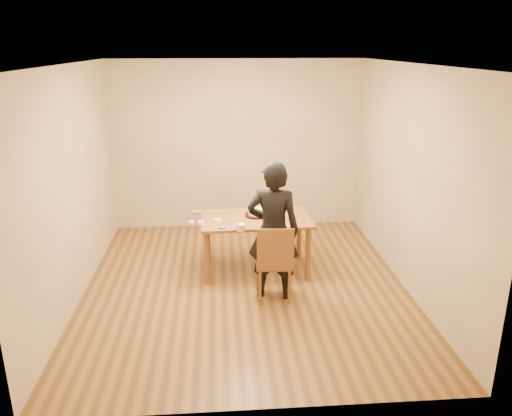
{
  "coord_description": "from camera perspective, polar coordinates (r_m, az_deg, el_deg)",
  "views": [
    {
      "loc": [
        -0.31,
        -5.68,
        2.92
      ],
      "look_at": [
        0.16,
        0.41,
        0.9
      ],
      "focal_mm": 35.0,
      "sensor_mm": 36.0,
      "label": 1
    }
  ],
  "objects": [
    {
      "name": "room_shell",
      "position": [
        6.23,
        -1.44,
        3.71
      ],
      "size": [
        4.0,
        4.5,
        2.7
      ],
      "color": "brown",
      "rests_on": "ground"
    },
    {
      "name": "dining_chair",
      "position": [
        5.93,
        2.0,
        -6.3
      ],
      "size": [
        0.42,
        0.42,
        0.04
      ],
      "primitive_type": "cube",
      "rotation": [
        0.0,
        0.0,
        -0.05
      ],
      "color": "brown",
      "rests_on": "floor"
    },
    {
      "name": "frosting_tub",
      "position": [
        6.06,
        -1.78,
        -2.23
      ],
      "size": [
        0.1,
        0.1,
        0.09
      ],
      "primitive_type": "cylinder",
      "color": "white",
      "rests_on": "dining_table"
    },
    {
      "name": "spatula",
      "position": [
        6.1,
        -1.9,
        -2.48
      ],
      "size": [
        0.16,
        0.11,
        0.01
      ],
      "primitive_type": "cube",
      "rotation": [
        0.0,
        0.0,
        0.58
      ],
      "color": "black",
      "rests_on": "dining_table"
    },
    {
      "name": "person",
      "position": [
        5.82,
        1.99,
        -2.64
      ],
      "size": [
        0.68,
        0.51,
        1.68
      ],
      "primitive_type": "imported",
      "rotation": [
        0.0,
        0.0,
        2.95
      ],
      "color": "black",
      "rests_on": "floor"
    },
    {
      "name": "frosting_dome",
      "position": [
        6.56,
        0.06,
        -0.04
      ],
      "size": [
        0.21,
        0.21,
        0.03
      ],
      "primitive_type": "ellipsoid",
      "color": "white",
      "rests_on": "cake"
    },
    {
      "name": "cake_plate",
      "position": [
        6.59,
        0.06,
        -0.8
      ],
      "size": [
        0.31,
        0.31,
        0.02
      ],
      "primitive_type": "cylinder",
      "color": "#AC150B",
      "rests_on": "dining_table"
    },
    {
      "name": "dining_table",
      "position": [
        6.53,
        -0.03,
        -1.28
      ],
      "size": [
        1.46,
        0.9,
        0.04
      ],
      "primitive_type": "cube",
      "rotation": [
        0.0,
        0.0,
        0.04
      ],
      "color": "brown",
      "rests_on": "floor"
    },
    {
      "name": "cake",
      "position": [
        6.58,
        0.06,
        -0.43
      ],
      "size": [
        0.21,
        0.21,
        0.07
      ],
      "primitive_type": "cylinder",
      "color": "white",
      "rests_on": "cake_plate"
    },
    {
      "name": "frosting_lid",
      "position": [
        6.17,
        -3.9,
        -2.28
      ],
      "size": [
        0.09,
        0.09,
        0.01
      ],
      "primitive_type": "cylinder",
      "color": "#1C19A3",
      "rests_on": "dining_table"
    },
    {
      "name": "ramekin_multi",
      "position": [
        6.36,
        -7.41,
        -1.63
      ],
      "size": [
        0.07,
        0.07,
        0.04
      ],
      "primitive_type": "cylinder",
      "color": "white",
      "rests_on": "dining_table"
    },
    {
      "name": "candy_box_green",
      "position": [
        6.71,
        -6.78,
        -0.44
      ],
      "size": [
        0.14,
        0.1,
        0.02
      ],
      "primitive_type": "cube",
      "rotation": [
        0.0,
        0.0,
        -0.27
      ],
      "color": "green",
      "rests_on": "candy_box_pink"
    },
    {
      "name": "frosting_dollop",
      "position": [
        6.17,
        -3.91,
        -2.16
      ],
      "size": [
        0.04,
        0.04,
        0.02
      ],
      "primitive_type": "ellipsoid",
      "color": "white",
      "rests_on": "frosting_lid"
    },
    {
      "name": "ramekin_yellow",
      "position": [
        6.37,
        -4.45,
        -1.47
      ],
      "size": [
        0.09,
        0.09,
        0.04
      ],
      "primitive_type": "cylinder",
      "color": "white",
      "rests_on": "dining_table"
    },
    {
      "name": "candy_box_pink",
      "position": [
        6.71,
        -6.73,
        -0.61
      ],
      "size": [
        0.13,
        0.08,
        0.02
      ],
      "primitive_type": "cube",
      "rotation": [
        0.0,
        0.0,
        -0.17
      ],
      "color": "#ED37C0",
      "rests_on": "dining_table"
    },
    {
      "name": "ramekin_green",
      "position": [
        6.31,
        -6.32,
        -1.72
      ],
      "size": [
        0.09,
        0.09,
        0.04
      ],
      "primitive_type": "cylinder",
      "color": "white",
      "rests_on": "dining_table"
    }
  ]
}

